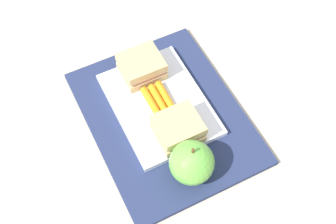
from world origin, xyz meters
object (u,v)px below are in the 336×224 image
object	(u,v)px
sandwich_half_left	(142,67)
sandwich_half_right	(178,128)
apple	(192,163)
food_tray	(159,104)
carrot_sticks_bundle	(159,101)

from	to	relation	value
sandwich_half_left	sandwich_half_right	distance (m)	0.16
apple	sandwich_half_right	bearing A→B (deg)	171.10
sandwich_half_left	apple	size ratio (longest dim) A/B	0.89
sandwich_half_left	apple	world-z (taller)	apple
food_tray	apple	world-z (taller)	apple
sandwich_half_left	carrot_sticks_bundle	size ratio (longest dim) A/B	1.03
food_tray	sandwich_half_left	size ratio (longest dim) A/B	2.88
sandwich_half_left	sandwich_half_right	size ratio (longest dim) A/B	1.00
food_tray	carrot_sticks_bundle	bearing A→B (deg)	141.47
food_tray	sandwich_half_right	world-z (taller)	sandwich_half_right
sandwich_half_left	sandwich_half_right	xyz separation A→B (m)	(0.16, 0.00, 0.00)
food_tray	apple	distance (m)	0.15
sandwich_half_right	carrot_sticks_bundle	size ratio (longest dim) A/B	1.03
sandwich_half_left	food_tray	bearing A→B (deg)	0.00
food_tray	carrot_sticks_bundle	distance (m)	0.01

